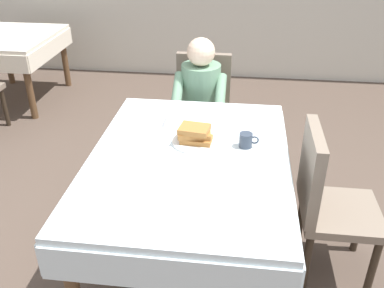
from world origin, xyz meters
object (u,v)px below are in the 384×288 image
Objects in this scene: diner_person at (200,96)px; chair_right_side at (325,197)px; knife_right_of_plate at (228,146)px; chair_diner at (202,105)px; breakfast_stack at (195,134)px; background_table_far at (12,46)px; fork_left_of_plate at (164,142)px; spoon_near_edge at (190,170)px; plate_breakfast at (196,142)px; syrup_pitcher at (167,121)px; cup_coffee at (246,140)px; dining_table_main at (189,169)px.

chair_right_side is (0.81, -1.01, -0.14)m from diner_person.
chair_diner is at bearing 12.69° from knife_right_of_plate.
breakfast_stack is 3.11m from background_table_far.
fork_left_of_plate is at bearing -97.84° from chair_right_side.
breakfast_stack reaches higher than spoon_near_edge.
knife_right_of_plate is at bearing -4.24° from breakfast_stack.
diner_person is at bearing 15.01° from knife_right_of_plate.
plate_breakfast is at bearing 86.15° from spoon_near_edge.
chair_diner is 1.07m from fork_left_of_plate.
breakfast_stack reaches higher than background_table_far.
syrup_pitcher is (-0.20, 0.20, -0.03)m from breakfast_stack.
syrup_pitcher is 0.22m from fork_left_of_plate.
plate_breakfast is 0.06m from breakfast_stack.
fork_left_of_plate is 2.99m from background_table_far.
dining_table_main is at bearing -155.80° from cup_coffee.
syrup_pitcher is at bearing 118.11° from dining_table_main.
chair_right_side is at bearing -104.21° from knife_right_of_plate.
breakfast_stack is at bearing -86.82° from fork_left_of_plate.
plate_breakfast is at bearing 178.23° from cup_coffee.
background_table_far is (-2.26, 2.13, -0.18)m from breakfast_stack.
knife_right_of_plate is (0.40, -0.21, -0.04)m from syrup_pitcher.
chair_diner is 1.09m from knife_right_of_plate.
chair_diner is 0.21m from diner_person.
dining_table_main is 3.20m from background_table_far.
syrup_pitcher is at bearing 108.55° from spoon_near_edge.
knife_right_of_plate and spoon_near_edge have the same top height.
plate_breakfast is at bearing 82.82° from knife_right_of_plate.
breakfast_stack reaches higher than knife_right_of_plate.
diner_person reaches higher than chair_diner.
chair_right_side reaches higher than dining_table_main.
dining_table_main is 0.18m from spoon_near_edge.
cup_coffee is at bearing -90.04° from fork_left_of_plate.
plate_breakfast is at bearing -101.28° from chair_right_side.
fork_left_of_plate reaches higher than dining_table_main.
syrup_pitcher reaches higher than dining_table_main.
plate_breakfast is at bearing 81.22° from dining_table_main.
chair_diner is 1.06m from breakfast_stack.
spoon_near_edge is 0.13× the size of background_table_far.
syrup_pitcher is at bearing 60.41° from knife_right_of_plate.
knife_right_of_plate is at bearing 51.98° from spoon_near_edge.
chair_diner is 4.65× the size of knife_right_of_plate.
chair_right_side is 8.23× the size of cup_coffee.
fork_left_of_plate is (-0.17, 0.13, 0.09)m from dining_table_main.
spoon_near_edge is 3.33m from background_table_far.
plate_breakfast is 2.48× the size of cup_coffee.
breakfast_stack is 0.18× the size of background_table_far.
fork_left_of_plate is at bearing -173.99° from plate_breakfast.
chair_right_side is 3.78m from background_table_far.
dining_table_main is 0.37m from cup_coffee.
fork_left_of_plate is (-0.48, -0.01, -0.04)m from cup_coffee.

